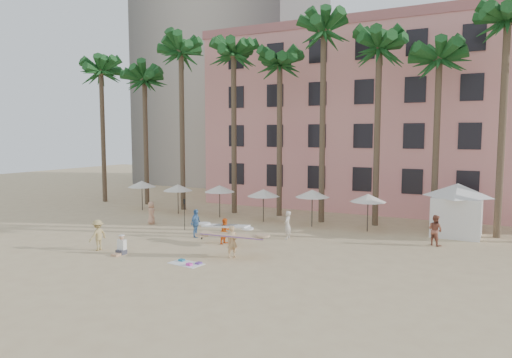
{
  "coord_description": "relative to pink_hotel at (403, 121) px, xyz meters",
  "views": [
    {
      "loc": [
        14.2,
        -18.74,
        6.69
      ],
      "look_at": [
        1.66,
        6.0,
        4.0
      ],
      "focal_mm": 32.0,
      "sensor_mm": 36.0,
      "label": 1
    }
  ],
  "objects": [
    {
      "name": "ground",
      "position": [
        -7.0,
        -26.0,
        -8.0
      ],
      "size": [
        120.0,
        120.0,
        0.0
      ],
      "primitive_type": "plane",
      "color": "#D1B789",
      "rests_on": "ground"
    },
    {
      "name": "pink_hotel",
      "position": [
        0.0,
        0.0,
        0.0
      ],
      "size": [
        35.0,
        14.0,
        16.0
      ],
      "primitive_type": "cube",
      "color": "pink",
      "rests_on": "ground"
    },
    {
      "name": "grey_tower",
      "position": [
        -25.0,
        12.0,
        17.0
      ],
      "size": [
        22.0,
        18.0,
        50.0
      ],
      "primitive_type": "cube",
      "color": "#A89E8E",
      "rests_on": "ground"
    },
    {
      "name": "palm_row",
      "position": [
        -6.49,
        -11.0,
        4.97
      ],
      "size": [
        44.4,
        5.4,
        16.3
      ],
      "color": "brown",
      "rests_on": "ground"
    },
    {
      "name": "umbrella_row",
      "position": [
        -10.0,
        -13.5,
        -5.67
      ],
      "size": [
        22.5,
        2.7,
        2.73
      ],
      "color": "#332B23",
      "rests_on": "ground"
    },
    {
      "name": "cabana",
      "position": [
        5.59,
        -12.03,
        -5.93
      ],
      "size": [
        4.62,
        4.62,
        3.5
      ],
      "color": "white",
      "rests_on": "ground"
    },
    {
      "name": "beach_towel",
      "position": [
        -6.49,
        -25.66,
        -7.97
      ],
      "size": [
        1.91,
        1.21,
        0.14
      ],
      "color": "white",
      "rests_on": "ground"
    },
    {
      "name": "carrier_yellow",
      "position": [
        -4.98,
        -23.56,
        -6.99
      ],
      "size": [
        3.36,
        2.08,
        1.77
      ],
      "color": "tan",
      "rests_on": "ground"
    },
    {
      "name": "carrier_white",
      "position": [
        -6.96,
        -20.97,
        -7.13
      ],
      "size": [
        3.15,
        0.87,
        1.59
      ],
      "color": "orange",
      "rests_on": "ground"
    },
    {
      "name": "beachgoers",
      "position": [
        -7.18,
        -20.07,
        -7.09
      ],
      "size": [
        20.81,
        11.23,
        1.88
      ],
      "color": "beige",
      "rests_on": "ground"
    },
    {
      "name": "paddle",
      "position": [
        -11.58,
        -18.81,
        -6.59
      ],
      "size": [
        0.18,
        0.04,
        2.23
      ],
      "color": "black",
      "rests_on": "ground"
    },
    {
      "name": "seated_man",
      "position": [
        -10.92,
        -25.79,
        -7.63
      ],
      "size": [
        0.48,
        0.83,
        1.08
      ],
      "color": "#3F3F4C",
      "rests_on": "ground"
    }
  ]
}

